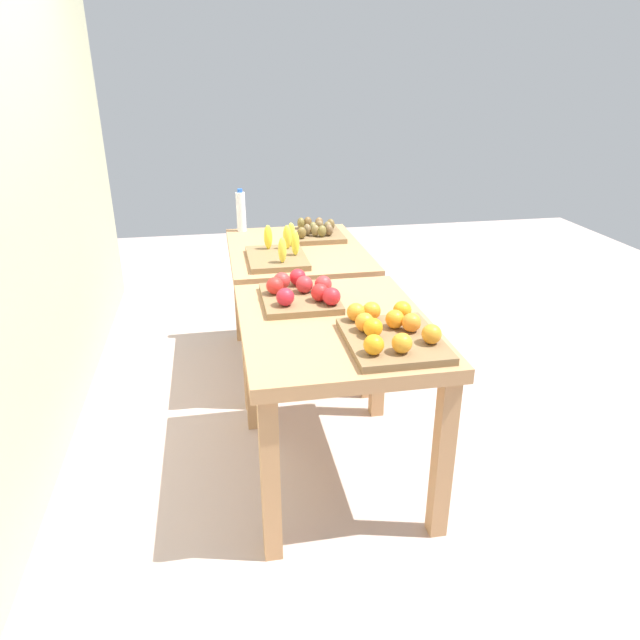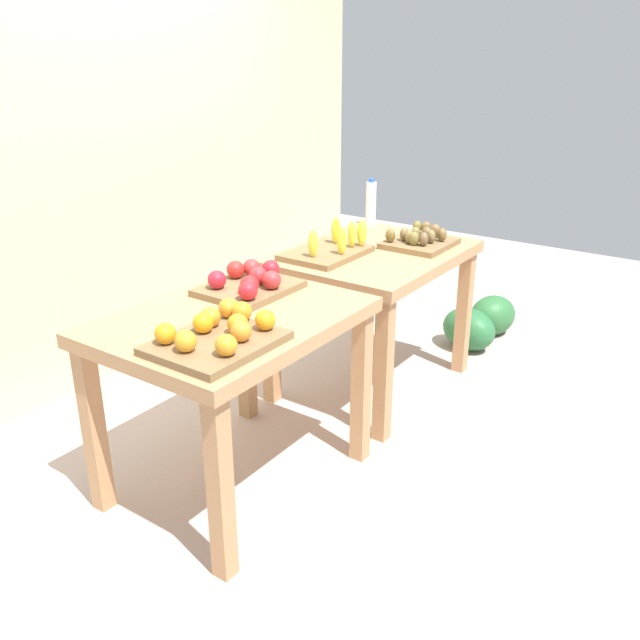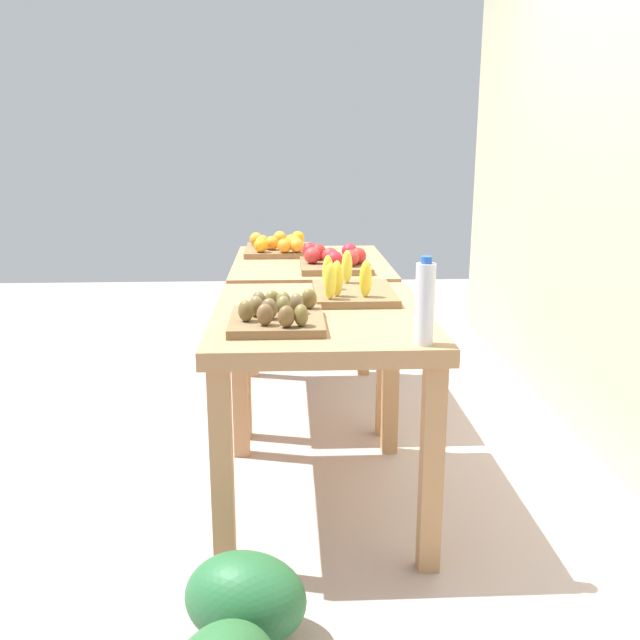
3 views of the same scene
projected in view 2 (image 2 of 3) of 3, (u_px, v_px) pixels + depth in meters
The scene contains 10 objects.
ground_plane at pixel (313, 426), 3.40m from camera, with size 8.00×8.00×0.00m, color #B39E96.
back_wall at pixel (105, 104), 3.55m from camera, with size 4.40×0.12×3.00m, color #BBBB95.
display_table_left at pixel (232, 341), 2.72m from camera, with size 1.04×0.80×0.79m.
display_table_right at pixel (373, 271), 3.57m from camera, with size 1.04×0.80×0.79m.
orange_bin at pixel (219, 334), 2.39m from camera, with size 0.45×0.36×0.11m.
apple_bin at pixel (250, 283), 2.91m from camera, with size 0.40×0.34×0.11m.
banana_crate at pixel (330, 249), 3.42m from camera, with size 0.44×0.32×0.17m.
kiwi_bin at pixel (420, 240), 3.58m from camera, with size 0.36×0.32×0.10m.
water_bottle at pixel (371, 203), 3.98m from camera, with size 0.06×0.06×0.28m.
watermelon_pile at pixel (480, 322), 4.33m from camera, with size 0.69×0.42×0.26m.
Camera 2 is at (-2.39, -1.72, 1.77)m, focal length 37.67 mm.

